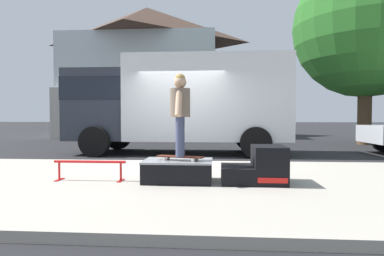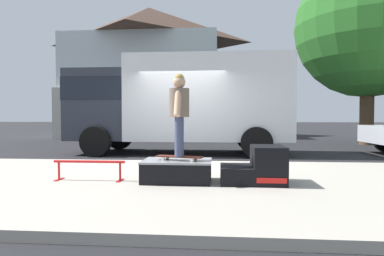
{
  "view_description": "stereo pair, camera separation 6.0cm",
  "coord_description": "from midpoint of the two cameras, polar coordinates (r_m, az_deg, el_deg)",
  "views": [
    {
      "loc": [
        0.99,
        -8.37,
        1.17
      ],
      "look_at": [
        0.48,
        -1.41,
        0.94
      ],
      "focal_mm": 30.72,
      "sensor_mm": 36.0,
      "label": 1
    },
    {
      "loc": [
        1.05,
        -8.36,
        1.17
      ],
      "look_at": [
        0.48,
        -1.41,
        0.94
      ],
      "focal_mm": 30.72,
      "sensor_mm": 36.0,
      "label": 2
    }
  ],
  "objects": [
    {
      "name": "street_tree_main",
      "position": [
        16.38,
        29.54,
        14.63
      ],
      "size": [
        6.61,
        6.01,
        8.02
      ],
      "color": "brown",
      "rests_on": "ground"
    },
    {
      "name": "box_truck",
      "position": [
        10.66,
        -2.19,
        4.74
      ],
      "size": [
        6.91,
        2.63,
        3.05
      ],
      "color": "silver",
      "rests_on": "ground"
    },
    {
      "name": "sidewalk_slab",
      "position": [
        5.57,
        -6.02,
        -9.62
      ],
      "size": [
        50.0,
        5.0,
        0.12
      ],
      "primitive_type": "cube",
      "color": "#A8A093",
      "rests_on": "ground"
    },
    {
      "name": "ground_plane",
      "position": [
        8.51,
        -2.24,
        -6.02
      ],
      "size": [
        140.0,
        140.0,
        0.0
      ],
      "primitive_type": "plane",
      "color": "black"
    },
    {
      "name": "kicker_ramp",
      "position": [
        5.41,
        11.72,
        -6.72
      ],
      "size": [
        1.01,
        0.75,
        0.59
      ],
      "color": "black",
      "rests_on": "sidewalk_slab"
    },
    {
      "name": "skate_box",
      "position": [
        5.41,
        -2.28,
        -7.28
      ],
      "size": [
        1.12,
        0.75,
        0.35
      ],
      "color": "black",
      "rests_on": "sidewalk_slab"
    },
    {
      "name": "house_behind",
      "position": [
        22.18,
        -7.44,
        9.83
      ],
      "size": [
        9.54,
        8.22,
        8.4
      ],
      "color": "silver",
      "rests_on": "ground"
    },
    {
      "name": "skateboard",
      "position": [
        5.34,
        -1.89,
        -5.04
      ],
      "size": [
        0.8,
        0.41,
        0.07
      ],
      "color": "#4C1E14",
      "rests_on": "skate_box"
    },
    {
      "name": "skater_kid",
      "position": [
        5.3,
        -1.9,
        3.54
      ],
      "size": [
        0.32,
        0.69,
        1.33
      ],
      "color": "#3F4766",
      "rests_on": "skateboard"
    },
    {
      "name": "grind_rail",
      "position": [
        5.74,
        -17.13,
        -6.3
      ],
      "size": [
        1.21,
        0.28,
        0.33
      ],
      "color": "red",
      "rests_on": "sidewalk_slab"
    }
  ]
}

